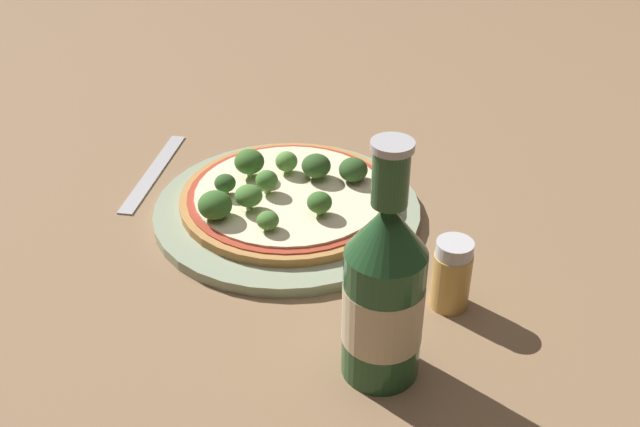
{
  "coord_description": "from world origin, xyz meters",
  "views": [
    {
      "loc": [
        0.41,
        -0.56,
        0.46
      ],
      "look_at": [
        0.07,
        -0.06,
        0.06
      ],
      "focal_mm": 42.0,
      "sensor_mm": 36.0,
      "label": 1
    }
  ],
  "objects_px": {
    "pizza": "(290,197)",
    "pepper_shaker": "(452,275)",
    "beer_bottle": "(384,293)",
    "fork": "(154,172)"
  },
  "relations": [
    {
      "from": "pizza",
      "to": "fork",
      "type": "bearing_deg",
      "value": -172.47
    },
    {
      "from": "pizza",
      "to": "pepper_shaker",
      "type": "height_order",
      "value": "pepper_shaker"
    },
    {
      "from": "pepper_shaker",
      "to": "pizza",
      "type": "bearing_deg",
      "value": 167.99
    },
    {
      "from": "pizza",
      "to": "pepper_shaker",
      "type": "bearing_deg",
      "value": -12.01
    },
    {
      "from": "pizza",
      "to": "fork",
      "type": "distance_m",
      "value": 0.19
    },
    {
      "from": "beer_bottle",
      "to": "pepper_shaker",
      "type": "distance_m",
      "value": 0.12
    },
    {
      "from": "pizza",
      "to": "pepper_shaker",
      "type": "relative_size",
      "value": 3.42
    },
    {
      "from": "pepper_shaker",
      "to": "fork",
      "type": "relative_size",
      "value": 0.4
    },
    {
      "from": "beer_bottle",
      "to": "pepper_shaker",
      "type": "relative_size",
      "value": 3.04
    },
    {
      "from": "pizza",
      "to": "pepper_shaker",
      "type": "xyz_separation_m",
      "value": [
        0.22,
        -0.05,
        0.02
      ]
    }
  ]
}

